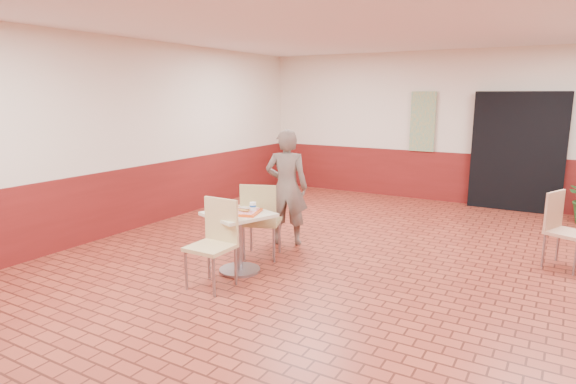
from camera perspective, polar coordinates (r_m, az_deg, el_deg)
The scene contains 13 objects.
room_shell at distance 5.35m, azimuth 8.21°, elevation 4.50°, with size 8.01×10.01×3.01m.
wainscot_band at distance 5.56m, azimuth 7.92°, elevation -5.78°, with size 8.00×10.00×1.00m.
corridor_doorway at distance 9.90m, azimuth 25.56°, elevation 4.32°, with size 1.60×0.22×2.20m, color black.
promo_poster at distance 10.22m, azimuth 15.67°, elevation 8.03°, with size 0.50×0.03×1.20m, color gray.
main_table at distance 5.89m, azimuth -5.84°, elevation -4.75°, with size 0.70×0.70×0.74m.
chair_main_front at distance 5.50m, azimuth -8.65°, elevation -5.44°, with size 0.46×0.46×0.99m.
chair_main_back at distance 6.31m, azimuth -3.29°, elevation -2.97°, with size 0.61×0.61×1.02m.
customer at distance 6.88m, azimuth -0.16°, elevation 0.53°, with size 0.61×0.40×1.67m, color #6B5D53.
serving_tray at distance 5.83m, azimuth -5.89°, elevation -2.32°, with size 0.50×0.39×0.03m.
ring_donut at distance 5.93m, azimuth -6.23°, elevation -1.76°, with size 0.10×0.10×0.03m, color #CB8C4A.
long_john_donut at distance 5.75m, azimuth -5.20°, elevation -2.10°, with size 0.16×0.08×0.05m.
paper_cup at distance 5.80m, azimuth -4.19°, elevation -1.69°, with size 0.08×0.08×0.10m.
chair_second_left at distance 6.94m, azimuth 29.76°, elevation -3.48°, with size 0.58×0.58×0.95m.
Camera 1 is at (1.99, -4.93, 2.14)m, focal length 30.00 mm.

